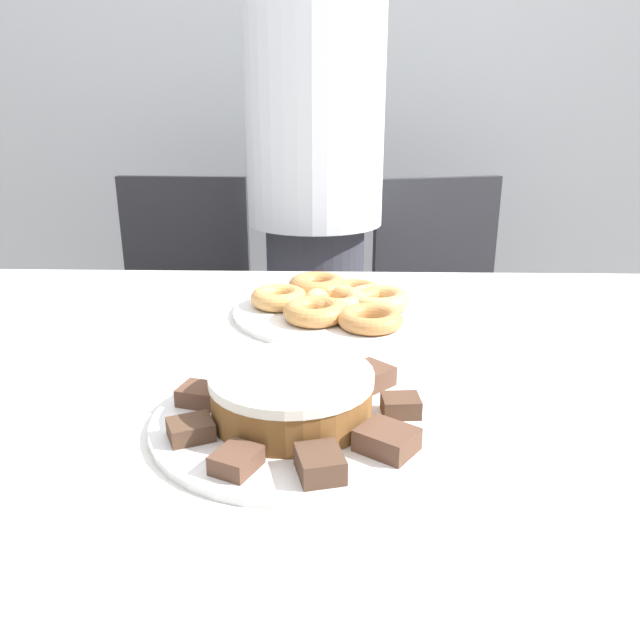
{
  "coord_description": "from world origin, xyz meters",
  "views": [
    {
      "loc": [
        0.05,
        -0.82,
        1.12
      ],
      "look_at": [
        0.03,
        0.05,
        0.82
      ],
      "focal_mm": 35.0,
      "sensor_mm": 36.0,
      "label": 1
    }
  ],
  "objects_px": {
    "office_chair_right": "(449,343)",
    "frosted_cake": "(296,394)",
    "office_chair_left": "(180,340)",
    "plate_donuts": "(336,311)",
    "plate_cake": "(296,420)",
    "person_standing": "(315,203)"
  },
  "relations": [
    {
      "from": "frosted_cake",
      "to": "person_standing",
      "type": "bearing_deg",
      "value": 90.74
    },
    {
      "from": "office_chair_right",
      "to": "plate_donuts",
      "type": "distance_m",
      "value": 0.83
    },
    {
      "from": "person_standing",
      "to": "plate_donuts",
      "type": "distance_m",
      "value": 0.62
    },
    {
      "from": "person_standing",
      "to": "office_chair_right",
      "type": "bearing_deg",
      "value": 10.6
    },
    {
      "from": "office_chair_right",
      "to": "frosted_cake",
      "type": "distance_m",
      "value": 1.21
    },
    {
      "from": "office_chair_left",
      "to": "office_chair_right",
      "type": "xyz_separation_m",
      "value": [
        0.82,
        -0.0,
        0.0
      ]
    },
    {
      "from": "office_chair_right",
      "to": "plate_donuts",
      "type": "xyz_separation_m",
      "value": [
        -0.34,
        -0.68,
        0.33
      ]
    },
    {
      "from": "office_chair_left",
      "to": "plate_cake",
      "type": "height_order",
      "value": "office_chair_left"
    },
    {
      "from": "office_chair_right",
      "to": "plate_donuts",
      "type": "relative_size",
      "value": 2.45
    },
    {
      "from": "office_chair_left",
      "to": "person_standing",
      "type": "bearing_deg",
      "value": -9.62
    },
    {
      "from": "office_chair_left",
      "to": "plate_cake",
      "type": "distance_m",
      "value": 1.22
    },
    {
      "from": "office_chair_left",
      "to": "plate_cake",
      "type": "bearing_deg",
      "value": -67.76
    },
    {
      "from": "office_chair_left",
      "to": "plate_donuts",
      "type": "xyz_separation_m",
      "value": [
        0.47,
        -0.68,
        0.33
      ]
    },
    {
      "from": "plate_cake",
      "to": "frosted_cake",
      "type": "distance_m",
      "value": 0.03
    },
    {
      "from": "office_chair_right",
      "to": "plate_cake",
      "type": "relative_size",
      "value": 2.71
    },
    {
      "from": "office_chair_left",
      "to": "plate_donuts",
      "type": "height_order",
      "value": "office_chair_left"
    },
    {
      "from": "plate_cake",
      "to": "frosted_cake",
      "type": "height_order",
      "value": "frosted_cake"
    },
    {
      "from": "office_chair_left",
      "to": "plate_donuts",
      "type": "bearing_deg",
      "value": -54.29
    },
    {
      "from": "office_chair_left",
      "to": "plate_donuts",
      "type": "relative_size",
      "value": 2.45
    },
    {
      "from": "plate_cake",
      "to": "frosted_cake",
      "type": "xyz_separation_m",
      "value": [
        0.0,
        0.0,
        0.03
      ]
    },
    {
      "from": "office_chair_left",
      "to": "frosted_cake",
      "type": "relative_size",
      "value": 4.7
    },
    {
      "from": "person_standing",
      "to": "plate_cake",
      "type": "xyz_separation_m",
      "value": [
        0.01,
        -1.02,
        -0.1
      ]
    }
  ]
}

